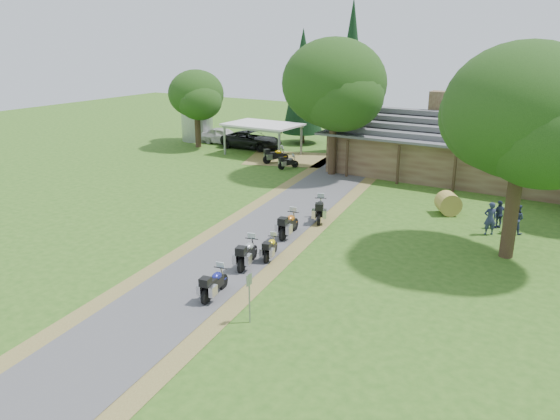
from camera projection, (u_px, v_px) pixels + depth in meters
The scene contains 24 objects.
ground at pixel (207, 273), 24.63m from camera, with size 120.00×120.00×0.00m, color #2E5818.
driveway at pixel (247, 244), 28.14m from camera, with size 46.00×46.00×0.00m, color #4A4A4D.
lodge at pixel (471, 146), 40.48m from camera, with size 21.40×9.40×4.90m, color brown, non-canonical shape.
silo at pixel (197, 109), 54.98m from camera, with size 3.17×3.17×6.43m, color gray.
carport at pixel (263, 139), 48.80m from camera, with size 6.46×4.30×2.80m, color silver, non-canonical shape.
car_white_sedan at pixel (223, 134), 53.78m from camera, with size 6.06×2.56×2.02m, color silver.
car_dark_suv at pixel (252, 136), 51.59m from camera, with size 6.40×2.72×2.45m, color black.
motorcycle_row_a at pixel (215, 282), 22.30m from camera, with size 1.89×0.62×1.29m, color navy, non-canonical shape.
motorcycle_row_b at pixel (247, 252), 25.27m from camera, with size 2.04×0.67×1.40m, color #95989C, non-canonical shape.
motorcycle_row_c at pixel (271, 247), 26.20m from camera, with size 1.69×0.55×1.16m, color yellow, non-canonical shape.
motorcycle_row_d at pixel (289, 223), 29.07m from camera, with size 2.09×0.68×1.43m, color #C26418, non-canonical shape.
motorcycle_row_e at pixel (320, 208), 31.50m from camera, with size 2.12×0.69×1.45m, color black, non-canonical shape.
motorcycle_carport_a at pixel (276, 155), 45.82m from camera, with size 2.05×0.67×1.40m, color #CC9709, non-canonical shape.
motorcycle_carport_b at pixel (288, 162), 43.90m from camera, with size 1.66×0.54×1.14m, color slate, non-canonical shape.
person_a at pixel (490, 216), 29.16m from camera, with size 0.61×0.44×2.14m, color #293051.
person_b at pixel (517, 216), 29.39m from camera, with size 0.55×0.39×1.93m, color #293051.
person_c at pixel (500, 212), 30.21m from camera, with size 0.53×0.38×1.86m, color #293051.
hay_bale at pixel (448, 203), 32.66m from camera, with size 1.33×1.33×1.22m, color olive.
sign_post at pixel (249, 298), 20.14m from camera, with size 0.36×0.06×2.00m, color gray, non-canonical shape.
oak_lodge_left at pixel (334, 101), 40.56m from camera, with size 7.75×7.75×11.17m, color #183610, non-canonical shape.
oak_driveway at pixel (521, 141), 24.82m from camera, with size 7.28×7.28×11.36m, color #183610, non-canonical shape.
oak_silo at pixel (197, 104), 51.37m from camera, with size 5.21×5.21×8.17m, color #183610, non-canonical shape.
cedar_near at pixel (351, 78), 48.14m from camera, with size 3.50×3.50×13.42m, color black.
cedar_far at pixel (303, 87), 52.96m from camera, with size 3.96×3.96×10.98m, color black.
Camera 1 is at (14.53, -17.60, 10.26)m, focal length 35.00 mm.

